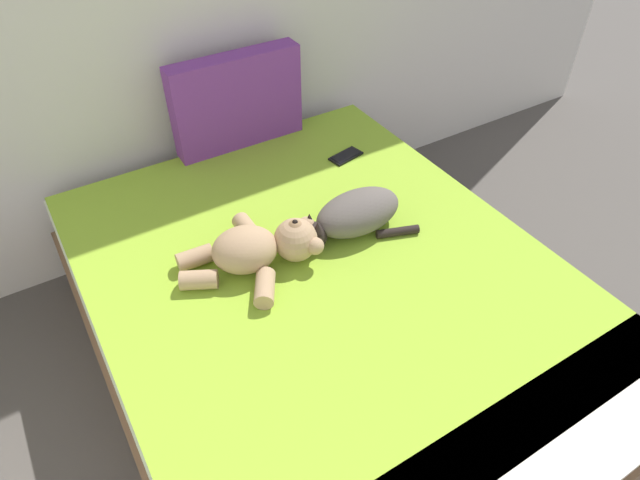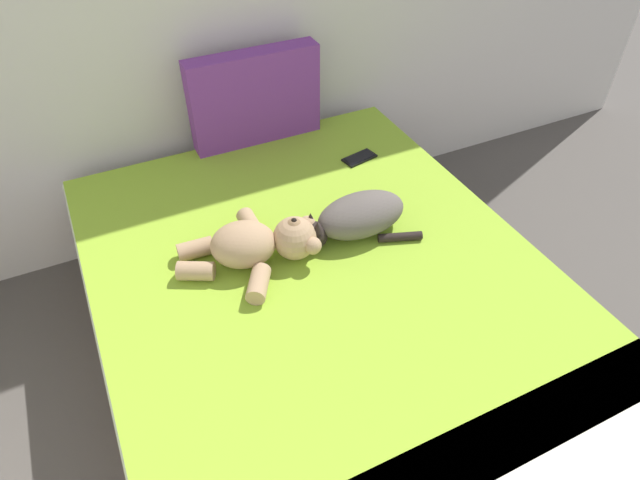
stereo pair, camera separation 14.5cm
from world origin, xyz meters
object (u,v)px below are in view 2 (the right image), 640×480
bed (323,321)px  teddy_bear (258,244)px  patterned_cushion (255,98)px  cell_phone (359,158)px  cat (357,217)px

bed → teddy_bear: teddy_bear is taller
teddy_bear → patterned_cushion: bearing=69.5°
bed → cell_phone: size_ratio=12.30×
cell_phone → cat: bearing=-120.3°
bed → cat: (0.20, 0.14, 0.32)m
cat → teddy_bear: size_ratio=0.83×
bed → patterned_cushion: bearing=83.1°
bed → cat: cat is taller
patterned_cushion → bed: bearing=-96.9°
teddy_bear → cell_phone: size_ratio=3.21×
cat → teddy_bear: 0.37m
bed → cat: 0.41m
cat → cell_phone: cat is taller
cat → cell_phone: bearing=59.7°
patterned_cushion → cat: patterned_cushion is taller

